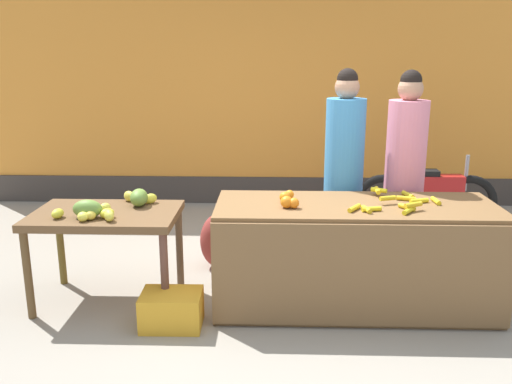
% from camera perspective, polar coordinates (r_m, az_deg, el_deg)
% --- Properties ---
extents(ground_plane, '(24.00, 24.00, 0.00)m').
position_cam_1_polar(ground_plane, '(4.41, 2.94, -11.69)').
color(ground_plane, gray).
extents(market_wall_back, '(7.85, 0.23, 3.19)m').
position_cam_1_polar(market_wall_back, '(7.02, 2.68, 11.39)').
color(market_wall_back, orange).
rests_on(market_wall_back, ground).
extents(fruit_stall_counter, '(2.15, 0.82, 0.83)m').
position_cam_1_polar(fruit_stall_counter, '(4.28, 10.42, -6.70)').
color(fruit_stall_counter, brown).
rests_on(fruit_stall_counter, ground).
extents(side_table_wooden, '(1.13, 0.73, 0.75)m').
position_cam_1_polar(side_table_wooden, '(4.36, -15.70, -3.21)').
color(side_table_wooden, brown).
rests_on(side_table_wooden, ground).
extents(banana_bunch_pile, '(0.74, 0.61, 0.07)m').
position_cam_1_polar(banana_bunch_pile, '(4.19, 14.65, -0.99)').
color(banana_bunch_pile, gold).
rests_on(banana_bunch_pile, fruit_stall_counter).
extents(orange_pile, '(0.14, 0.35, 0.09)m').
position_cam_1_polar(orange_pile, '(4.06, 3.47, -0.82)').
color(orange_pile, orange).
rests_on(orange_pile, fruit_stall_counter).
extents(mango_papaya_pile, '(0.72, 0.68, 0.14)m').
position_cam_1_polar(mango_papaya_pile, '(4.29, -15.19, -1.36)').
color(mango_papaya_pile, gold).
rests_on(mango_papaya_pile, side_table_wooden).
extents(vendor_woman_blue_shirt, '(0.34, 0.34, 1.83)m').
position_cam_1_polar(vendor_woman_blue_shirt, '(4.75, 9.32, 1.91)').
color(vendor_woman_blue_shirt, '#33333D').
rests_on(vendor_woman_blue_shirt, ground).
extents(vendor_woman_pink_shirt, '(0.34, 0.34, 1.82)m').
position_cam_1_polar(vendor_woman_pink_shirt, '(4.80, 15.54, 1.64)').
color(vendor_woman_pink_shirt, '#33333D').
rests_on(vendor_woman_pink_shirt, ground).
extents(parked_motorcycle, '(1.60, 0.18, 0.88)m').
position_cam_1_polar(parked_motorcycle, '(6.25, 17.59, -0.47)').
color(parked_motorcycle, black).
rests_on(parked_motorcycle, ground).
extents(produce_crate, '(0.44, 0.33, 0.26)m').
position_cam_1_polar(produce_crate, '(4.06, -8.98, -12.28)').
color(produce_crate, gold).
rests_on(produce_crate, ground).
extents(produce_sack, '(0.42, 0.38, 0.52)m').
position_cam_1_polar(produce_sack, '(5.01, -3.92, -5.18)').
color(produce_sack, maroon).
rests_on(produce_sack, ground).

